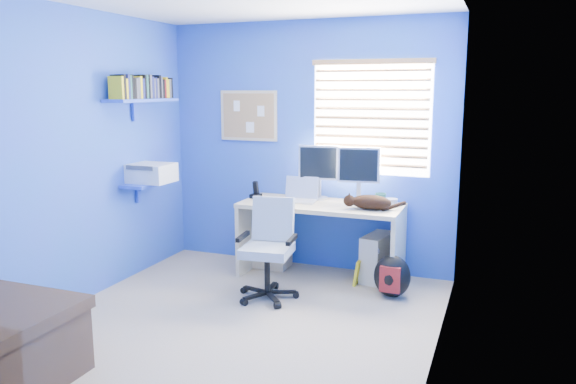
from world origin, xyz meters
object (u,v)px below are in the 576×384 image
at_px(office_chair, 269,261).
at_px(desk, 321,241).
at_px(cat, 371,202).
at_px(laptop, 299,191).
at_px(tower_pc, 377,257).

bearing_deg(office_chair, desk, 68.14).
bearing_deg(desk, cat, -10.35).
relative_size(desk, laptop, 4.70).
distance_m(laptop, tower_pc, 1.00).
xyz_separation_m(desk, tower_pc, (0.53, 0.13, -0.14)).
bearing_deg(desk, office_chair, -111.86).
bearing_deg(tower_pc, cat, -86.11).
bearing_deg(laptop, office_chair, -97.09).
relative_size(cat, office_chair, 0.43).
distance_m(desk, laptop, 0.53).
bearing_deg(office_chair, laptop, 87.21).
distance_m(tower_pc, office_chair, 1.14).
height_order(desk, office_chair, office_chair).
bearing_deg(office_chair, tower_pc, 44.87).
xyz_separation_m(desk, cat, (0.51, -0.09, 0.44)).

